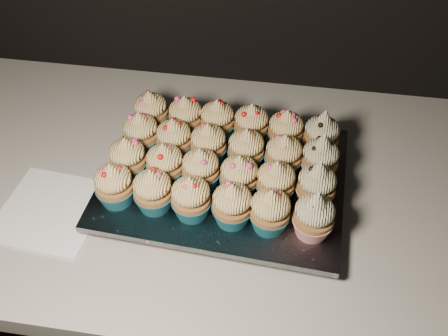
# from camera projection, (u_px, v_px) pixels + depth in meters

# --- Properties ---
(cabinet) EXTENTS (2.40, 0.60, 0.86)m
(cabinet) POSITION_uv_depth(u_px,v_px,m) (240.00, 309.00, 1.23)
(cabinet) COLOR black
(cabinet) RESTS_ON ground
(worktop) EXTENTS (2.44, 0.64, 0.04)m
(worktop) POSITION_uv_depth(u_px,v_px,m) (246.00, 188.00, 0.91)
(worktop) COLOR beige
(worktop) RESTS_ON cabinet
(napkin) EXTENTS (0.18, 0.18, 0.00)m
(napkin) POSITION_uv_depth(u_px,v_px,m) (51.00, 210.00, 0.85)
(napkin) COLOR white
(napkin) RESTS_ON worktop
(baking_tray) EXTENTS (0.39, 0.31, 0.02)m
(baking_tray) POSITION_uv_depth(u_px,v_px,m) (224.00, 183.00, 0.88)
(baking_tray) COLOR black
(baking_tray) RESTS_ON worktop
(foil_lining) EXTENTS (0.43, 0.34, 0.01)m
(foil_lining) POSITION_uv_depth(u_px,v_px,m) (224.00, 177.00, 0.86)
(foil_lining) COLOR silver
(foil_lining) RESTS_ON baking_tray
(cupcake_0) EXTENTS (0.06, 0.06, 0.08)m
(cupcake_0) POSITION_uv_depth(u_px,v_px,m) (114.00, 185.00, 0.79)
(cupcake_0) COLOR #1A697B
(cupcake_0) RESTS_ON foil_lining
(cupcake_1) EXTENTS (0.06, 0.06, 0.08)m
(cupcake_1) POSITION_uv_depth(u_px,v_px,m) (153.00, 191.00, 0.78)
(cupcake_1) COLOR #1A697B
(cupcake_1) RESTS_ON foil_lining
(cupcake_2) EXTENTS (0.06, 0.06, 0.08)m
(cupcake_2) POSITION_uv_depth(u_px,v_px,m) (191.00, 198.00, 0.77)
(cupcake_2) COLOR #1A697B
(cupcake_2) RESTS_ON foil_lining
(cupcake_3) EXTENTS (0.06, 0.06, 0.08)m
(cupcake_3) POSITION_uv_depth(u_px,v_px,m) (232.00, 205.00, 0.76)
(cupcake_3) COLOR #1A697B
(cupcake_3) RESTS_ON foil_lining
(cupcake_4) EXTENTS (0.06, 0.06, 0.08)m
(cupcake_4) POSITION_uv_depth(u_px,v_px,m) (270.00, 211.00, 0.75)
(cupcake_4) COLOR #1A697B
(cupcake_4) RESTS_ON foil_lining
(cupcake_5) EXTENTS (0.06, 0.06, 0.10)m
(cupcake_5) POSITION_uv_depth(u_px,v_px,m) (314.00, 216.00, 0.75)
(cupcake_5) COLOR red
(cupcake_5) RESTS_ON foil_lining
(cupcake_6) EXTENTS (0.06, 0.06, 0.08)m
(cupcake_6) POSITION_uv_depth(u_px,v_px,m) (128.00, 158.00, 0.83)
(cupcake_6) COLOR #1A697B
(cupcake_6) RESTS_ON foil_lining
(cupcake_7) EXTENTS (0.06, 0.06, 0.08)m
(cupcake_7) POSITION_uv_depth(u_px,v_px,m) (165.00, 164.00, 0.82)
(cupcake_7) COLOR #1A697B
(cupcake_7) RESTS_ON foil_lining
(cupcake_8) EXTENTS (0.06, 0.06, 0.08)m
(cupcake_8) POSITION_uv_depth(u_px,v_px,m) (201.00, 169.00, 0.82)
(cupcake_8) COLOR #1A697B
(cupcake_8) RESTS_ON foil_lining
(cupcake_9) EXTENTS (0.06, 0.06, 0.08)m
(cupcake_9) POSITION_uv_depth(u_px,v_px,m) (239.00, 176.00, 0.80)
(cupcake_9) COLOR #1A697B
(cupcake_9) RESTS_ON foil_lining
(cupcake_10) EXTENTS (0.06, 0.06, 0.08)m
(cupcake_10) POSITION_uv_depth(u_px,v_px,m) (276.00, 182.00, 0.80)
(cupcake_10) COLOR #1A697B
(cupcake_10) RESTS_ON foil_lining
(cupcake_11) EXTENTS (0.06, 0.06, 0.10)m
(cupcake_11) POSITION_uv_depth(u_px,v_px,m) (316.00, 185.00, 0.79)
(cupcake_11) COLOR red
(cupcake_11) RESTS_ON foil_lining
(cupcake_12) EXTENTS (0.06, 0.06, 0.08)m
(cupcake_12) POSITION_uv_depth(u_px,v_px,m) (141.00, 133.00, 0.88)
(cupcake_12) COLOR #1A697B
(cupcake_12) RESTS_ON foil_lining
(cupcake_13) EXTENTS (0.06, 0.06, 0.08)m
(cupcake_13) POSITION_uv_depth(u_px,v_px,m) (174.00, 139.00, 0.87)
(cupcake_13) COLOR #1A697B
(cupcake_13) RESTS_ON foil_lining
(cupcake_14) EXTENTS (0.06, 0.06, 0.08)m
(cupcake_14) POSITION_uv_depth(u_px,v_px,m) (208.00, 144.00, 0.86)
(cupcake_14) COLOR #1A697B
(cupcake_14) RESTS_ON foil_lining
(cupcake_15) EXTENTS (0.06, 0.06, 0.08)m
(cupcake_15) POSITION_uv_depth(u_px,v_px,m) (246.00, 149.00, 0.85)
(cupcake_15) COLOR #1A697B
(cupcake_15) RESTS_ON foil_lining
(cupcake_16) EXTENTS (0.06, 0.06, 0.08)m
(cupcake_16) POSITION_uv_depth(u_px,v_px,m) (283.00, 155.00, 0.84)
(cupcake_16) COLOR #1A697B
(cupcake_16) RESTS_ON foil_lining
(cupcake_17) EXTENTS (0.06, 0.06, 0.10)m
(cupcake_17) POSITION_uv_depth(u_px,v_px,m) (320.00, 158.00, 0.83)
(cupcake_17) COLOR red
(cupcake_17) RESTS_ON foil_lining
(cupcake_18) EXTENTS (0.06, 0.06, 0.08)m
(cupcake_18) POSITION_uv_depth(u_px,v_px,m) (151.00, 111.00, 0.92)
(cupcake_18) COLOR #1A697B
(cupcake_18) RESTS_ON foil_lining
(cupcake_19) EXTENTS (0.06, 0.06, 0.08)m
(cupcake_19) POSITION_uv_depth(u_px,v_px,m) (186.00, 116.00, 0.91)
(cupcake_19) COLOR #1A697B
(cupcake_19) RESTS_ON foil_lining
(cupcake_20) EXTENTS (0.06, 0.06, 0.08)m
(cupcake_20) POSITION_uv_depth(u_px,v_px,m) (217.00, 120.00, 0.90)
(cupcake_20) COLOR #1A697B
(cupcake_20) RESTS_ON foil_lining
(cupcake_21) EXTENTS (0.06, 0.06, 0.08)m
(cupcake_21) POSITION_uv_depth(u_px,v_px,m) (251.00, 124.00, 0.89)
(cupcake_21) COLOR #1A697B
(cupcake_21) RESTS_ON foil_lining
(cupcake_22) EXTENTS (0.06, 0.06, 0.08)m
(cupcake_22) POSITION_uv_depth(u_px,v_px,m) (286.00, 131.00, 0.88)
(cupcake_22) COLOR #1A697B
(cupcake_22) RESTS_ON foil_lining
(cupcake_23) EXTENTS (0.06, 0.06, 0.10)m
(cupcake_23) POSITION_uv_depth(u_px,v_px,m) (321.00, 134.00, 0.87)
(cupcake_23) COLOR red
(cupcake_23) RESTS_ON foil_lining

